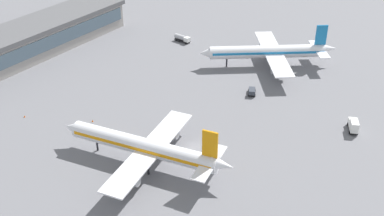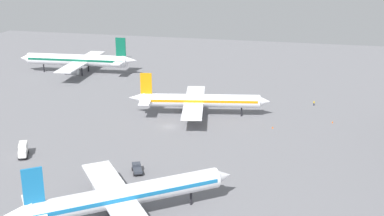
{
  "view_description": "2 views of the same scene",
  "coord_description": "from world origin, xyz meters",
  "px_view_note": "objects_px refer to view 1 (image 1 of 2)",
  "views": [
    {
      "loc": [
        79.98,
        54.09,
        68.73
      ],
      "look_at": [
        -11.05,
        -8.36,
        3.09
      ],
      "focal_mm": 44.82,
      "sensor_mm": 36.0,
      "label": 1
    },
    {
      "loc": [
        -133.74,
        -39.1,
        50.5
      ],
      "look_at": [
        5.5,
        -5.31,
        4.39
      ],
      "focal_mm": 47.6,
      "sensor_mm": 36.0,
      "label": 2
    }
  ],
  "objects_px": {
    "airplane_distant": "(269,52)",
    "safety_cone_near_gate": "(24,116)",
    "catering_truck": "(353,125)",
    "airplane_taxiing": "(145,147)",
    "safety_cone_mid_apron": "(93,121)",
    "pushback_tractor": "(252,91)",
    "fuel_truck": "(182,38)"
  },
  "relations": [
    {
      "from": "airplane_distant",
      "to": "safety_cone_mid_apron",
      "type": "height_order",
      "value": "airplane_distant"
    },
    {
      "from": "airplane_taxiing",
      "to": "fuel_truck",
      "type": "distance_m",
      "value": 73.58
    },
    {
      "from": "catering_truck",
      "to": "safety_cone_mid_apron",
      "type": "distance_m",
      "value": 68.58
    },
    {
      "from": "pushback_tractor",
      "to": "safety_cone_mid_apron",
      "type": "xyz_separation_m",
      "value": [
        37.53,
        -27.99,
        -0.67
      ]
    },
    {
      "from": "pushback_tractor",
      "to": "safety_cone_near_gate",
      "type": "height_order",
      "value": "pushback_tractor"
    },
    {
      "from": "pushback_tractor",
      "to": "safety_cone_near_gate",
      "type": "distance_m",
      "value": 64.52
    },
    {
      "from": "airplane_taxiing",
      "to": "safety_cone_mid_apron",
      "type": "xyz_separation_m",
      "value": [
        -6.22,
        -23.46,
        -4.54
      ]
    },
    {
      "from": "catering_truck",
      "to": "safety_cone_near_gate",
      "type": "distance_m",
      "value": 87.61
    },
    {
      "from": "catering_truck",
      "to": "fuel_truck",
      "type": "xyz_separation_m",
      "value": [
        -23.02,
        -70.75,
        -0.31
      ]
    },
    {
      "from": "airplane_distant",
      "to": "safety_cone_near_gate",
      "type": "distance_m",
      "value": 77.87
    },
    {
      "from": "airplane_distant",
      "to": "pushback_tractor",
      "type": "bearing_deg",
      "value": 66.0
    },
    {
      "from": "fuel_truck",
      "to": "safety_cone_mid_apron",
      "type": "xyz_separation_m",
      "value": [
        58.21,
        11.9,
        -1.09
      ]
    },
    {
      "from": "catering_truck",
      "to": "pushback_tractor",
      "type": "height_order",
      "value": "catering_truck"
    },
    {
      "from": "fuel_truck",
      "to": "safety_cone_near_gate",
      "type": "xyz_separation_m",
      "value": [
        67.04,
        -4.99,
        -1.09
      ]
    },
    {
      "from": "pushback_tractor",
      "to": "fuel_truck",
      "type": "relative_size",
      "value": 0.74
    },
    {
      "from": "airplane_taxiing",
      "to": "airplane_distant",
      "type": "distance_m",
      "value": 64.08
    },
    {
      "from": "airplane_taxiing",
      "to": "catering_truck",
      "type": "distance_m",
      "value": 54.56
    },
    {
      "from": "airplane_taxiing",
      "to": "fuel_truck",
      "type": "bearing_deg",
      "value": -72.06
    },
    {
      "from": "airplane_distant",
      "to": "safety_cone_mid_apron",
      "type": "xyz_separation_m",
      "value": [
        57.86,
        -23.03,
        -4.69
      ]
    },
    {
      "from": "catering_truck",
      "to": "pushback_tractor",
      "type": "distance_m",
      "value": 30.96
    },
    {
      "from": "airplane_distant",
      "to": "pushback_tractor",
      "type": "xyz_separation_m",
      "value": [
        20.33,
        4.95,
        -4.02
      ]
    },
    {
      "from": "fuel_truck",
      "to": "safety_cone_mid_apron",
      "type": "relative_size",
      "value": 10.7
    },
    {
      "from": "pushback_tractor",
      "to": "safety_cone_mid_apron",
      "type": "bearing_deg",
      "value": -63.72
    },
    {
      "from": "pushback_tractor",
      "to": "airplane_distant",
      "type": "bearing_deg",
      "value": 166.68
    },
    {
      "from": "airplane_taxiing",
      "to": "airplane_distant",
      "type": "bearing_deg",
      "value": -100.44
    },
    {
      "from": "airplane_taxiing",
      "to": "fuel_truck",
      "type": "xyz_separation_m",
      "value": [
        -64.43,
        -35.36,
        -3.45
      ]
    },
    {
      "from": "pushback_tractor",
      "to": "fuel_truck",
      "type": "distance_m",
      "value": 44.93
    },
    {
      "from": "airplane_taxiing",
      "to": "safety_cone_near_gate",
      "type": "xyz_separation_m",
      "value": [
        2.61,
        -40.35,
        -4.54
      ]
    },
    {
      "from": "catering_truck",
      "to": "safety_cone_near_gate",
      "type": "bearing_deg",
      "value": 94.24
    },
    {
      "from": "safety_cone_mid_apron",
      "to": "fuel_truck",
      "type": "bearing_deg",
      "value": -168.45
    },
    {
      "from": "airplane_distant",
      "to": "pushback_tractor",
      "type": "relative_size",
      "value": 7.94
    },
    {
      "from": "airplane_distant",
      "to": "fuel_truck",
      "type": "bearing_deg",
      "value": -38.26
    }
  ]
}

